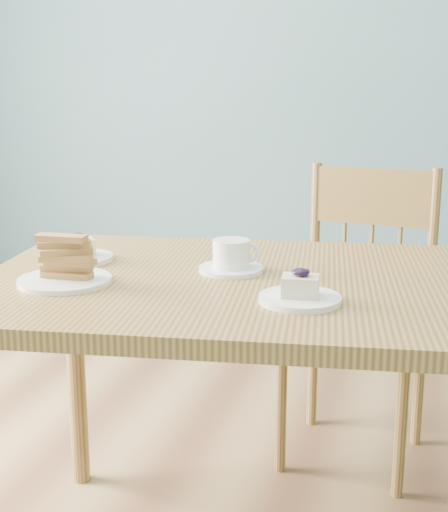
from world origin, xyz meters
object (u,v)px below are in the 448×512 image
object	(u,v)px
dining_chair	(359,313)
biscotti_plate	(64,267)
dining_table	(292,312)
cheesecake_plate_far	(79,254)
coffee_cup	(232,258)
cheesecake_plate_near	(300,293)

from	to	relation	value
dining_chair	biscotti_plate	size ratio (longest dim) A/B	4.55
dining_table	cheesecake_plate_far	world-z (taller)	cheesecake_plate_far
dining_table	coffee_cup	size ratio (longest dim) A/B	10.00
coffee_cup	biscotti_plate	xyz separation A→B (m)	(-0.33, -0.20, 0.00)
dining_table	cheesecake_plate_far	size ratio (longest dim) A/B	9.07
cheesecake_plate_far	biscotti_plate	xyz separation A→B (m)	(0.06, -0.20, 0.02)
dining_table	dining_chair	bearing A→B (deg)	74.13
coffee_cup	dining_chair	bearing A→B (deg)	44.02
dining_table	cheesecake_plate_far	xyz separation A→B (m)	(-0.55, 0.03, 0.09)
dining_table	dining_chair	distance (m)	0.71
dining_table	dining_chair	xyz separation A→B (m)	(0.10, 0.68, -0.21)
cheesecake_plate_near	coffee_cup	xyz separation A→B (m)	(-0.20, 0.20, 0.01)
cheesecake_plate_near	dining_chair	bearing A→B (deg)	86.29
dining_chair	cheesecake_plate_far	bearing A→B (deg)	-127.56
dining_chair	coffee_cup	xyz separation A→B (m)	(-0.25, -0.64, 0.32)
coffee_cup	biscotti_plate	distance (m)	0.39
cheesecake_plate_near	coffee_cup	size ratio (longest dim) A/B	1.10
biscotti_plate	coffee_cup	bearing A→B (deg)	30.87
cheesecake_plate_far	biscotti_plate	world-z (taller)	biscotti_plate
cheesecake_plate_near	cheesecake_plate_far	world-z (taller)	same
dining_chair	coffee_cup	bearing A→B (deg)	-103.84
cheesecake_plate_far	biscotti_plate	bearing A→B (deg)	-71.92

